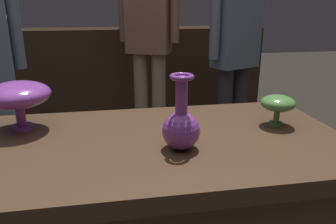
# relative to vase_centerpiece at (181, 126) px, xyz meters

# --- Properties ---
(back_display_shelf) EXTENTS (2.60, 0.40, 0.99)m
(back_display_shelf) POSITION_rel_vase_centerpiece_xyz_m (-0.06, 2.28, -0.38)
(back_display_shelf) COLOR black
(back_display_shelf) RESTS_ON ground_plane
(vase_centerpiece) EXTENTS (0.11, 0.11, 0.22)m
(vase_centerpiece) POSITION_rel_vase_centerpiece_xyz_m (0.00, 0.00, 0.00)
(vase_centerpiece) COLOR #7A388E
(vase_centerpiece) RESTS_ON display_plinth
(vase_tall_behind) EXTENTS (0.21, 0.21, 0.16)m
(vase_tall_behind) POSITION_rel_vase_centerpiece_xyz_m (-0.49, 0.24, 0.05)
(vase_tall_behind) COLOR #7A388E
(vase_tall_behind) RESTS_ON display_plinth
(vase_left_accent) EXTENTS (0.12, 0.12, 0.11)m
(vase_left_accent) POSITION_rel_vase_centerpiece_xyz_m (0.37, 0.13, 0.01)
(vase_left_accent) COLOR #477A38
(vase_left_accent) RESTS_ON display_plinth
(shelf_vase_center) EXTENTS (0.08, 0.08, 0.25)m
(shelf_vase_center) POSITION_rel_vase_centerpiece_xyz_m (-0.06, 2.21, 0.24)
(shelf_vase_center) COLOR #7A388E
(shelf_vase_center) RESTS_ON back_display_shelf
(shelf_vase_far_left) EXTENTS (0.16, 0.16, 0.12)m
(shelf_vase_far_left) POSITION_rel_vase_centerpiece_xyz_m (-1.10, 2.35, 0.21)
(shelf_vase_far_left) COLOR #7A388E
(shelf_vase_far_left) RESTS_ON back_display_shelf
(visitor_center_back) EXTENTS (0.43, 0.30, 1.71)m
(visitor_center_back) POSITION_rel_vase_centerpiece_xyz_m (0.11, 1.66, 0.14)
(visitor_center_back) COLOR #846B56
(visitor_center_back) RESTS_ON ground_plane
(visitor_near_right) EXTENTS (0.44, 0.29, 1.55)m
(visitor_near_right) POSITION_rel_vase_centerpiece_xyz_m (0.70, 1.39, 0.04)
(visitor_near_right) COLOR #232328
(visitor_near_right) RESTS_ON ground_plane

